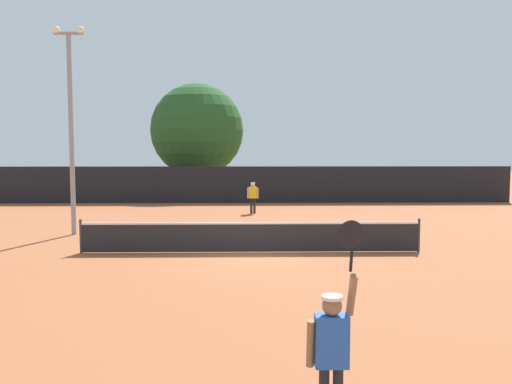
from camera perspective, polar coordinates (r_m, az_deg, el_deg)
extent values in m
plane|color=#9E5633|center=(16.85, -0.56, -6.53)|extent=(120.00, 120.00, 0.00)
cube|color=#232328|center=(16.77, -0.56, -4.94)|extent=(10.71, 0.03, 0.91)
cube|color=white|center=(16.70, -0.56, -3.40)|extent=(10.71, 0.04, 0.06)
cylinder|color=#333338|center=(17.54, -18.39, -4.56)|extent=(0.08, 0.08, 1.07)
cylinder|color=#333338|center=(17.64, 17.16, -4.47)|extent=(0.08, 0.08, 1.07)
cube|color=black|center=(32.02, -0.84, 0.80)|extent=(32.06, 0.12, 2.21)
cube|color=blue|center=(6.29, 8.16, -15.61)|extent=(0.38, 0.22, 0.60)
sphere|color=#8C6647|center=(6.16, 8.20, -12.06)|extent=(0.23, 0.23, 0.23)
cylinder|color=white|center=(6.13, 8.21, -11.19)|extent=(0.24, 0.24, 0.04)
cylinder|color=#8C6647|center=(6.26, 5.90, -15.96)|extent=(0.09, 0.17, 0.57)
cylinder|color=#8C6647|center=(6.25, 10.30, -10.90)|extent=(0.09, 0.32, 0.55)
cylinder|color=black|center=(6.22, 10.24, -7.27)|extent=(0.04, 0.11, 0.28)
ellipsoid|color=black|center=(6.22, 10.17, -4.54)|extent=(0.30, 0.13, 0.36)
cube|color=yellow|center=(26.75, -0.34, -0.06)|extent=(0.38, 0.22, 0.57)
sphere|color=beige|center=(26.72, -0.34, 0.78)|extent=(0.22, 0.22, 0.22)
cylinder|color=white|center=(26.72, -0.34, 0.98)|extent=(0.23, 0.23, 0.04)
cylinder|color=black|center=(26.82, -0.51, -1.50)|extent=(0.12, 0.12, 0.78)
cylinder|color=black|center=(26.82, -0.17, -1.50)|extent=(0.12, 0.12, 0.78)
cylinder|color=beige|center=(26.75, -0.85, -0.12)|extent=(0.09, 0.17, 0.55)
cylinder|color=beige|center=(26.76, 0.17, -0.12)|extent=(0.09, 0.15, 0.55)
sphere|color=#CCE033|center=(18.29, 4.29, -5.55)|extent=(0.07, 0.07, 0.07)
cylinder|color=gray|center=(21.22, -19.30, 5.71)|extent=(0.18, 0.18, 7.51)
cube|color=gray|center=(21.64, -19.59, 15.83)|extent=(1.10, 0.10, 0.10)
sphere|color=#F2EDCC|center=(21.81, -20.76, 16.06)|extent=(0.28, 0.28, 0.28)
sphere|color=#F2EDCC|center=(21.54, -18.41, 16.27)|extent=(0.28, 0.28, 0.28)
cylinder|color=brown|center=(37.61, -6.34, 1.29)|extent=(0.56, 0.56, 2.14)
sphere|color=#235123|center=(37.57, -6.39, 6.64)|extent=(6.51, 6.51, 6.51)
cube|color=#B7B7BC|center=(41.22, -11.99, 0.86)|extent=(1.97, 4.23, 0.90)
cube|color=#2D333D|center=(40.89, -12.09, 1.91)|extent=(1.73, 2.23, 0.64)
cylinder|color=black|center=(42.78, -12.75, 0.58)|extent=(0.22, 0.60, 0.60)
cylinder|color=black|center=(42.47, -10.50, 0.59)|extent=(0.22, 0.60, 0.60)
cylinder|color=black|center=(40.05, -13.55, 0.30)|extent=(0.22, 0.60, 0.60)
cylinder|color=black|center=(39.72, -11.16, 0.30)|extent=(0.22, 0.60, 0.60)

